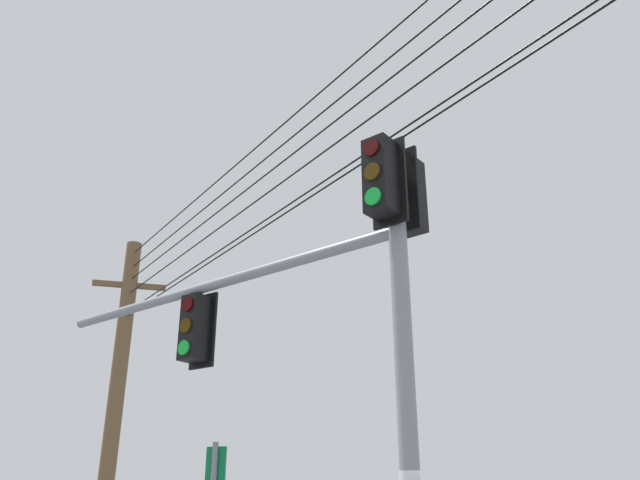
# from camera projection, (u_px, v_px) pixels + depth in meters

# --- Properties ---
(signal_mast_assembly) EXTENTS (4.25, 5.33, 6.05)m
(signal_mast_assembly) POSITION_uv_depth(u_px,v_px,m) (322.00, 305.00, 7.46)
(signal_mast_assembly) COLOR gray
(signal_mast_assembly) RESTS_ON ground
(utility_pole_wooden) EXTENTS (1.69, 0.36, 8.16)m
(utility_pole_wooden) POSITION_uv_depth(u_px,v_px,m) (114.00, 411.00, 14.24)
(utility_pole_wooden) COLOR brown
(utility_pole_wooden) RESTS_ON ground
(overhead_wire_span) EXTENTS (7.27, 20.17, 2.06)m
(overhead_wire_span) POSITION_uv_depth(u_px,v_px,m) (447.00, 49.00, 7.04)
(overhead_wire_span) COLOR black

